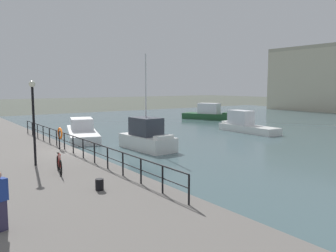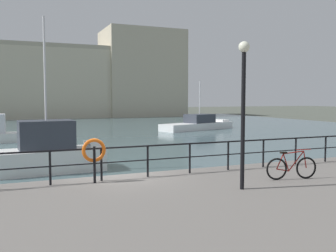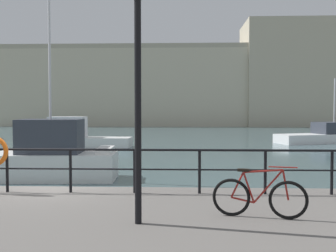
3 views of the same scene
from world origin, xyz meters
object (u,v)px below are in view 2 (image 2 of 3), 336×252
moored_white_yacht (49,152)px  life_ring_stand (94,152)px  harbor_building (65,81)px  quay_lamp_post (243,94)px  parked_bicycle (291,168)px  moored_small_launch (198,124)px

moored_white_yacht → life_ring_stand: (0.73, -6.92, 0.87)m
harbor_building → quay_lamp_post: harbor_building is taller
parked_bicycle → quay_lamp_post: size_ratio=0.41×
parked_bicycle → life_ring_stand: life_ring_stand is taller
harbor_building → parked_bicycle: bearing=-90.8°
moored_small_launch → parked_bicycle: moored_small_launch is taller
moored_small_launch → parked_bicycle: 29.65m
moored_small_launch → moored_white_yacht: size_ratio=1.33×
life_ring_stand → harbor_building: bearing=83.3°
parked_bicycle → moored_white_yacht: bearing=138.6°
parked_bicycle → life_ring_stand: (-6.03, 2.00, 0.59)m
harbor_building → moored_white_yacht: (-7.59, -51.47, -5.64)m
harbor_building → moored_white_yacht: 52.33m
moored_white_yacht → life_ring_stand: bearing=-86.9°
harbor_building → parked_bicycle: size_ratio=31.79×
moored_small_launch → parked_bicycle: size_ratio=5.55×
harbor_building → life_ring_stand: bearing=-96.7°
moored_small_launch → moored_white_yacht: bearing=-152.7°
parked_bicycle → life_ring_stand: size_ratio=1.25×
moored_white_yacht → harbor_building: bearing=78.7°
moored_white_yacht → moored_small_launch: bearing=43.7°
moored_white_yacht → quay_lamp_post: moored_white_yacht is taller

